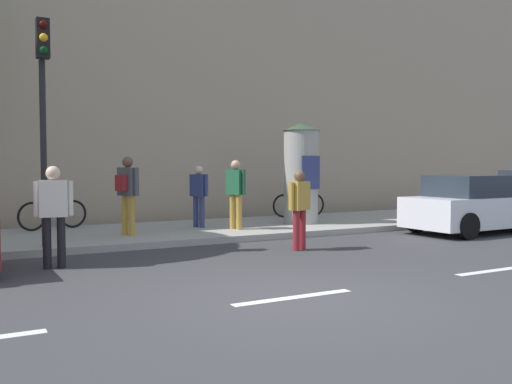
# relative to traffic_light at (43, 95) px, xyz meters

# --- Properties ---
(ground_plane) EXTENTS (80.00, 80.00, 0.00)m
(ground_plane) POSITION_rel_traffic_light_xyz_m (2.41, -5.24, -3.10)
(ground_plane) COLOR #38383A
(sidewalk_curb) EXTENTS (36.00, 4.00, 0.15)m
(sidewalk_curb) POSITION_rel_traffic_light_xyz_m (2.41, 1.76, -3.03)
(sidewalk_curb) COLOR #9E9B93
(sidewalk_curb) RESTS_ON ground_plane
(lane_markings) EXTENTS (25.80, 0.16, 0.01)m
(lane_markings) POSITION_rel_traffic_light_xyz_m (2.41, -5.24, -3.10)
(lane_markings) COLOR silver
(lane_markings) RESTS_ON ground_plane
(building_backdrop) EXTENTS (36.00, 5.00, 10.90)m
(building_backdrop) POSITION_rel_traffic_light_xyz_m (2.41, 6.76, 2.35)
(building_backdrop) COLOR tan
(building_backdrop) RESTS_ON ground_plane
(traffic_light) EXTENTS (0.24, 0.45, 4.40)m
(traffic_light) POSITION_rel_traffic_light_xyz_m (0.00, 0.00, 0.00)
(traffic_light) COLOR black
(traffic_light) RESTS_ON sidewalk_curb
(poster_column) EXTENTS (1.05, 1.05, 2.76)m
(poster_column) POSITION_rel_traffic_light_xyz_m (6.88, 1.46, -1.55)
(poster_column) COLOR #9E9B93
(poster_column) RESTS_ON sidewalk_curb
(pedestrian_in_dark_shirt) EXTENTS (0.58, 0.39, 1.65)m
(pedestrian_in_dark_shirt) POSITION_rel_traffic_light_xyz_m (4.71, -1.82, -2.14)
(pedestrian_in_dark_shirt) COLOR maroon
(pedestrian_in_dark_shirt) RESTS_ON ground_plane
(pedestrian_with_backpack) EXTENTS (0.63, 0.31, 1.75)m
(pedestrian_with_backpack) POSITION_rel_traffic_light_xyz_m (-0.07, -1.54, -2.07)
(pedestrian_with_backpack) COLOR black
(pedestrian_with_backpack) RESTS_ON ground_plane
(pedestrian_tallest) EXTENTS (0.38, 0.61, 1.73)m
(pedestrian_tallest) POSITION_rel_traffic_light_xyz_m (4.63, 0.99, -1.93)
(pedestrian_tallest) COLOR #B78C33
(pedestrian_tallest) RESTS_ON sidewalk_curb
(pedestrian_in_light_jacket) EXTENTS (0.50, 0.62, 1.80)m
(pedestrian_in_light_jacket) POSITION_rel_traffic_light_xyz_m (1.91, 1.08, -1.86)
(pedestrian_in_light_jacket) COLOR #B78C33
(pedestrian_in_light_jacket) RESTS_ON sidewalk_curb
(pedestrian_near_pole) EXTENTS (0.39, 0.57, 1.59)m
(pedestrian_near_pole) POSITION_rel_traffic_light_xyz_m (3.98, 1.83, -2.02)
(pedestrian_near_pole) COLOR navy
(pedestrian_near_pole) RESTS_ON sidewalk_curb
(bicycle_leaning) EXTENTS (1.73, 0.52, 1.09)m
(bicycle_leaning) POSITION_rel_traffic_light_xyz_m (0.58, 3.12, -2.57)
(bicycle_leaning) COLOR black
(bicycle_leaning) RESTS_ON sidewalk_curb
(bicycle_upright) EXTENTS (1.76, 0.27, 1.09)m
(bicycle_upright) POSITION_rel_traffic_light_xyz_m (7.83, 3.04, -2.57)
(bicycle_upright) COLOR black
(bicycle_upright) RESTS_ON sidewalk_curb
(parked_car_silver) EXTENTS (4.29, 1.92, 1.50)m
(parked_car_silver) POSITION_rel_traffic_light_xyz_m (10.50, -1.50, -2.38)
(parked_car_silver) COLOR silver
(parked_car_silver) RESTS_ON ground_plane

